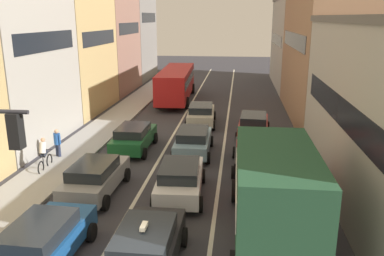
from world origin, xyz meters
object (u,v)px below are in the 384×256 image
at_px(pedestrian_near_kerb, 57,142).
at_px(sedan_centre_lane_second, 180,179).
at_px(coupe_centre_lane_fourth, 201,114).
at_px(wagon_left_lane_second, 95,177).
at_px(removalist_box_truck, 273,188).
at_px(sedan_left_lane_front, 42,242).
at_px(sedan_right_lane_behind_truck, 253,154).
at_px(hatchback_centre_lane_third, 193,141).
at_px(cyclist_on_sidewalk, 44,155).
at_px(sedan_left_lane_third, 134,137).
at_px(wagon_right_lane_far, 253,125).
at_px(taxi_centre_lane_front, 146,248).
at_px(bus_mid_queue_primary, 176,82).

bearing_deg(pedestrian_near_kerb, sedan_centre_lane_second, -89.69).
bearing_deg(coupe_centre_lane_fourth, wagon_left_lane_second, 161.34).
height_order(sedan_centre_lane_second, pedestrian_near_kerb, pedestrian_near_kerb).
bearing_deg(removalist_box_truck, coupe_centre_lane_fourth, 13.70).
xyz_separation_m(sedan_left_lane_front, sedan_right_lane_behind_truck, (6.66, 8.95, 0.00)).
bearing_deg(hatchback_centre_lane_third, cyclist_on_sidewalk, 114.71).
relative_size(wagon_left_lane_second, coupe_centre_lane_fourth, 0.99).
height_order(cyclist_on_sidewalk, pedestrian_near_kerb, cyclist_on_sidewalk).
bearing_deg(sedan_centre_lane_second, wagon_left_lane_second, 90.61).
relative_size(sedan_left_lane_front, sedan_right_lane_behind_truck, 1.01).
bearing_deg(coupe_centre_lane_fourth, sedan_left_lane_front, 166.55).
height_order(sedan_left_lane_third, cyclist_on_sidewalk, cyclist_on_sidewalk).
xyz_separation_m(sedan_right_lane_behind_truck, pedestrian_near_kerb, (-10.45, 0.28, 0.15)).
distance_m(sedan_left_lane_third, pedestrian_near_kerb, 4.17).
distance_m(coupe_centre_lane_fourth, wagon_right_lane_far, 4.43).
xyz_separation_m(sedan_centre_lane_second, wagon_left_lane_second, (-3.67, -0.24, 0.00)).
height_order(sedan_left_lane_front, sedan_left_lane_third, same).
distance_m(sedan_left_lane_third, sedan_right_lane_behind_truck, 7.06).
height_order(sedan_centre_lane_second, coupe_centre_lane_fourth, same).
bearing_deg(wagon_right_lane_far, pedestrian_near_kerb, 120.75).
bearing_deg(taxi_centre_lane_front, sedan_left_lane_third, 16.65).
distance_m(taxi_centre_lane_front, hatchback_centre_lane_third, 10.78).
relative_size(coupe_centre_lane_fourth, pedestrian_near_kerb, 2.64).
height_order(sedan_centre_lane_second, sedan_right_lane_behind_truck, same).
distance_m(wagon_left_lane_second, pedestrian_near_kerb, 5.44).
xyz_separation_m(removalist_box_truck, wagon_left_lane_second, (-7.27, 2.98, -1.18)).
height_order(wagon_left_lane_second, coupe_centre_lane_fourth, same).
xyz_separation_m(taxi_centre_lane_front, wagon_left_lane_second, (-3.44, 5.11, -0.00)).
bearing_deg(removalist_box_truck, wagon_left_lane_second, 67.13).
xyz_separation_m(coupe_centre_lane_fourth, bus_mid_queue_primary, (-3.07, 8.07, 0.96)).
bearing_deg(cyclist_on_sidewalk, coupe_centre_lane_fourth, -39.15).
bearing_deg(coupe_centre_lane_fourth, removalist_box_truck, -168.52).
relative_size(sedan_left_lane_front, sedan_centre_lane_second, 0.99).
relative_size(sedan_right_lane_behind_truck, pedestrian_near_kerb, 2.59).
relative_size(taxi_centre_lane_front, cyclist_on_sidewalk, 2.49).
height_order(taxi_centre_lane_front, bus_mid_queue_primary, bus_mid_queue_primary).
bearing_deg(sedan_left_lane_front, hatchback_centre_lane_third, -15.96).
relative_size(sedan_left_lane_third, bus_mid_queue_primary, 0.41).
bearing_deg(hatchback_centre_lane_third, pedestrian_near_kerb, 101.70).
distance_m(coupe_centre_lane_fourth, sedan_right_lane_behind_truck, 8.97).
distance_m(sedan_left_lane_front, wagon_left_lane_second, 5.16).
height_order(sedan_right_lane_behind_truck, wagon_right_lane_far, same).
bearing_deg(cyclist_on_sidewalk, sedan_left_lane_front, -157.69).
distance_m(wagon_right_lane_far, bus_mid_queue_primary, 12.58).
bearing_deg(removalist_box_truck, taxi_centre_lane_front, 118.51).
relative_size(removalist_box_truck, wagon_right_lane_far, 1.75).
bearing_deg(coupe_centre_lane_fourth, sedan_right_lane_behind_truck, -160.36).
relative_size(taxi_centre_lane_front, coupe_centre_lane_fourth, 0.98).
bearing_deg(sedan_left_lane_front, bus_mid_queue_primary, 1.21).
height_order(taxi_centre_lane_front, pedestrian_near_kerb, same).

